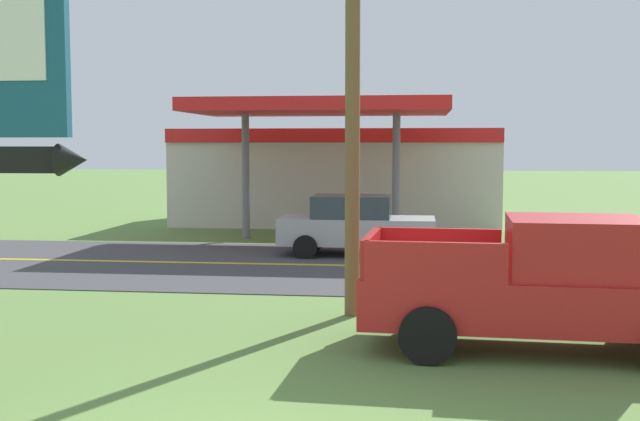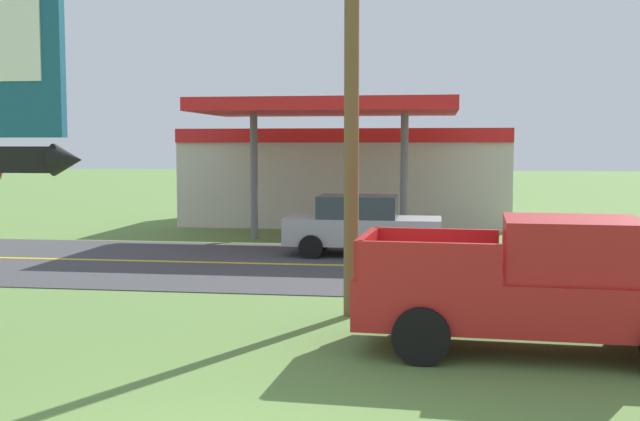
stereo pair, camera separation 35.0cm
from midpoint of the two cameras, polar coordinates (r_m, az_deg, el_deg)
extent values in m
cube|color=#3D3D3F|center=(19.73, 1.28, -4.00)|extent=(140.00, 8.00, 0.02)
cube|color=gold|center=(19.73, 1.28, -3.97)|extent=(126.00, 0.20, 0.01)
cone|color=black|center=(11.14, -18.21, 3.48)|extent=(0.40, 0.44, 0.44)
cylinder|color=brown|center=(13.87, 1.63, 10.35)|extent=(0.26, 0.26, 8.72)
cube|color=beige|center=(31.04, 1.04, 2.49)|extent=(12.00, 6.00, 3.60)
cube|color=red|center=(27.98, 0.39, 5.43)|extent=(12.00, 0.12, 0.50)
cube|color=red|center=(25.08, -0.40, 7.45)|extent=(8.00, 5.00, 0.40)
cylinder|color=slate|center=(25.49, -5.76, 2.66)|extent=(0.24, 0.24, 4.20)
cylinder|color=slate|center=(24.87, 5.10, 2.62)|extent=(0.24, 0.24, 4.20)
cube|color=red|center=(11.98, 14.89, -6.21)|extent=(5.29, 2.22, 0.72)
cube|color=red|center=(11.91, 17.13, -2.53)|extent=(1.99, 1.89, 0.84)
cube|color=red|center=(12.75, 7.75, -2.53)|extent=(1.95, 0.22, 0.56)
cube|color=red|center=(10.93, 7.38, -3.73)|extent=(1.95, 0.22, 0.56)
cube|color=red|center=(11.92, 2.89, -2.99)|extent=(0.22, 1.88, 0.56)
cylinder|color=black|center=(12.98, 7.33, -6.87)|extent=(0.81, 0.32, 0.80)
cylinder|color=black|center=(11.07, 6.85, -8.89)|extent=(0.81, 0.32, 0.80)
cube|color=#A8AAAF|center=(21.60, 2.22, -1.46)|extent=(4.20, 1.76, 0.72)
cube|color=#2D3842|center=(21.55, 1.83, 0.29)|extent=(2.10, 1.56, 0.60)
cylinder|color=black|center=(22.45, 5.73, -2.17)|extent=(0.64, 0.24, 0.64)
cylinder|color=black|center=(20.70, 5.61, -2.75)|extent=(0.64, 0.24, 0.64)
cylinder|color=black|center=(22.65, -0.88, -2.08)|extent=(0.64, 0.24, 0.64)
cylinder|color=black|center=(20.93, -1.54, -2.65)|extent=(0.64, 0.24, 0.64)
camera|label=1|loc=(0.18, -90.69, -0.06)|focal=44.49mm
camera|label=2|loc=(0.18, 89.31, 0.06)|focal=44.49mm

